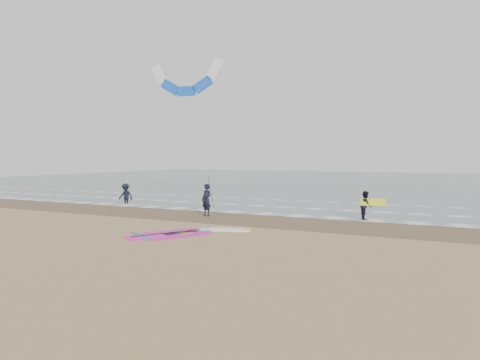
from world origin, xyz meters
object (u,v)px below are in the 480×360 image
at_px(windsurf_rig, 189,233).
at_px(person_standing, 207,200).
at_px(person_wading, 126,191).
at_px(person_walking, 366,206).
at_px(surf_kite, 186,82).

distance_m(windsurf_rig, person_standing, 5.79).
distance_m(windsurf_rig, person_wading, 14.06).
bearing_deg(person_wading, person_standing, -25.69).
relative_size(person_walking, surf_kite, 0.17).
height_order(person_wading, surf_kite, surf_kite).
bearing_deg(person_walking, person_wading, 67.60).
height_order(person_standing, person_walking, person_standing).
distance_m(person_walking, surf_kite, 16.87).
xyz_separation_m(windsurf_rig, person_wading, (-11.03, 8.68, 0.88)).
xyz_separation_m(person_walking, person_wading, (-17.44, 1.04, 0.12)).
bearing_deg(person_walking, windsurf_rig, 120.99).
relative_size(person_standing, person_wading, 1.03).
distance_m(person_standing, person_wading, 9.49).
xyz_separation_m(windsurf_rig, person_standing, (-2.16, 5.30, 0.91)).
height_order(windsurf_rig, person_standing, person_standing).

